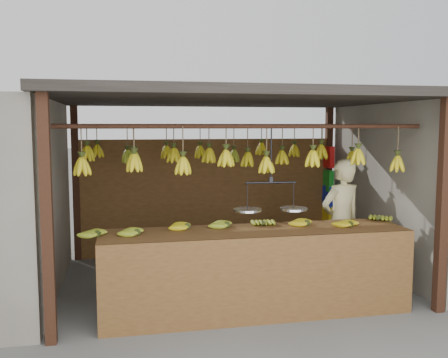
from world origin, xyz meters
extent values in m
plane|color=#5B5B57|center=(0.00, 0.00, 0.00)|extent=(80.00, 80.00, 0.00)
cube|color=black|center=(-2.00, -1.50, 1.15)|extent=(0.10, 0.10, 2.30)
cube|color=black|center=(2.00, -1.50, 1.15)|extent=(0.10, 0.10, 2.30)
cube|color=black|center=(-2.00, 1.50, 1.15)|extent=(0.10, 0.10, 2.30)
cube|color=black|center=(2.00, 1.50, 1.15)|extent=(0.10, 0.10, 2.30)
cube|color=black|center=(0.00, 0.00, 2.35)|extent=(4.30, 3.30, 0.10)
cylinder|color=black|center=(0.00, -1.00, 2.00)|extent=(4.00, 0.05, 0.05)
cylinder|color=black|center=(0.00, 0.00, 2.00)|extent=(4.00, 0.05, 0.05)
cylinder|color=black|center=(0.00, 1.00, 2.00)|extent=(4.00, 0.05, 0.05)
cube|color=brown|center=(0.00, 1.50, 0.90)|extent=(4.00, 0.06, 1.80)
cube|color=brown|center=(0.05, -1.10, 0.86)|extent=(3.28, 0.73, 0.08)
cube|color=brown|center=(0.05, -1.46, 0.45)|extent=(3.28, 0.04, 0.90)
cube|color=black|center=(-1.49, -1.41, 0.41)|extent=(0.07, 0.07, 0.82)
cube|color=black|center=(1.59, -1.41, 0.41)|extent=(0.07, 0.07, 0.82)
cube|color=black|center=(-1.49, -0.79, 0.41)|extent=(0.07, 0.07, 0.82)
cube|color=black|center=(1.59, -0.79, 0.41)|extent=(0.07, 0.07, 0.82)
ellipsoid|color=#92A523|center=(-1.56, -1.12, 0.93)|extent=(0.30, 0.29, 0.06)
ellipsoid|color=#92A523|center=(-1.18, -1.12, 0.93)|extent=(0.29, 0.27, 0.06)
ellipsoid|color=gold|center=(-0.65, -0.91, 0.93)|extent=(0.29, 0.25, 0.06)
ellipsoid|color=#92A523|center=(-0.21, -0.93, 0.93)|extent=(0.30, 0.28, 0.06)
ellipsoid|color=#92A523|center=(0.20, -0.95, 0.93)|extent=(0.20, 0.26, 0.06)
ellipsoid|color=gold|center=(0.69, -1.01, 0.93)|extent=(0.30, 0.29, 0.06)
ellipsoid|color=gold|center=(1.12, -1.19, 0.93)|extent=(0.27, 0.30, 0.06)
ellipsoid|color=#92A523|center=(1.58, -0.95, 0.93)|extent=(0.29, 0.30, 0.06)
ellipsoid|color=gold|center=(-1.72, -0.97, 1.60)|extent=(0.16, 0.16, 0.28)
ellipsoid|color=gold|center=(-1.20, -0.95, 1.62)|extent=(0.16, 0.16, 0.28)
ellipsoid|color=gold|center=(-0.71, -1.02, 1.59)|extent=(0.16, 0.16, 0.28)
ellipsoid|color=gold|center=(-0.24, -0.96, 1.66)|extent=(0.16, 0.16, 0.28)
ellipsoid|color=gold|center=(0.21, -0.97, 1.58)|extent=(0.16, 0.16, 0.28)
ellipsoid|color=gold|center=(0.73, -1.00, 1.65)|extent=(0.16, 0.16, 0.28)
ellipsoid|color=gold|center=(1.26, -1.01, 1.66)|extent=(0.16, 0.16, 0.28)
ellipsoid|color=gold|center=(1.74, -1.02, 1.58)|extent=(0.16, 0.16, 0.28)
ellipsoid|color=gold|center=(-1.73, -0.01, 1.67)|extent=(0.16, 0.16, 0.28)
ellipsoid|color=#92A523|center=(-1.18, -0.04, 1.62)|extent=(0.16, 0.16, 0.28)
ellipsoid|color=gold|center=(-0.69, 0.00, 1.64)|extent=(0.16, 0.16, 0.28)
ellipsoid|color=gold|center=(-0.26, -0.05, 1.64)|extent=(0.16, 0.16, 0.28)
ellipsoid|color=gold|center=(0.25, 0.02, 1.58)|extent=(0.16, 0.16, 0.28)
ellipsoid|color=gold|center=(0.71, 0.02, 1.60)|extent=(0.16, 0.16, 0.28)
ellipsoid|color=gold|center=(1.24, -0.01, 1.67)|extent=(0.16, 0.16, 0.28)
ellipsoid|color=gold|center=(1.70, 0.05, 1.57)|extent=(0.16, 0.16, 0.28)
ellipsoid|color=gold|center=(-1.66, 1.02, 1.65)|extent=(0.16, 0.16, 0.28)
ellipsoid|color=#92A523|center=(-1.24, 0.97, 1.58)|extent=(0.16, 0.16, 0.28)
ellipsoid|color=gold|center=(-0.70, 0.97, 1.63)|extent=(0.16, 0.16, 0.28)
ellipsoid|color=gold|center=(-0.21, 0.98, 1.63)|extent=(0.16, 0.16, 0.28)
ellipsoid|color=#92A523|center=(0.29, 1.00, 1.56)|extent=(0.16, 0.16, 0.28)
ellipsoid|color=gold|center=(0.72, 1.04, 1.66)|extent=(0.16, 0.16, 0.28)
ellipsoid|color=gold|center=(1.23, 1.01, 1.63)|extent=(0.16, 0.16, 0.28)
ellipsoid|color=#92A523|center=(1.69, 1.03, 1.58)|extent=(0.16, 0.16, 0.28)
cylinder|color=black|center=(0.25, -1.00, 1.70)|extent=(0.02, 0.02, 0.61)
cylinder|color=black|center=(0.25, -1.00, 1.39)|extent=(0.56, 0.06, 0.02)
cylinder|color=silver|center=(-0.01, -0.98, 1.09)|extent=(0.30, 0.30, 0.02)
cylinder|color=silver|center=(0.51, -1.02, 1.09)|extent=(0.30, 0.30, 0.02)
imported|color=beige|center=(1.37, -0.37, 0.80)|extent=(0.66, 0.53, 1.59)
cube|color=red|center=(1.94, 1.35, 1.50)|extent=(0.08, 0.26, 0.34)
cube|color=#199926|center=(1.94, 1.35, 1.12)|extent=(0.08, 0.26, 0.34)
cube|color=#1426BF|center=(1.94, 1.35, 0.87)|extent=(0.08, 0.26, 0.34)
cube|color=yellow|center=(1.94, 1.35, 0.54)|extent=(0.08, 0.26, 0.34)
camera|label=1|loc=(-1.33, -6.15, 2.01)|focal=40.00mm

